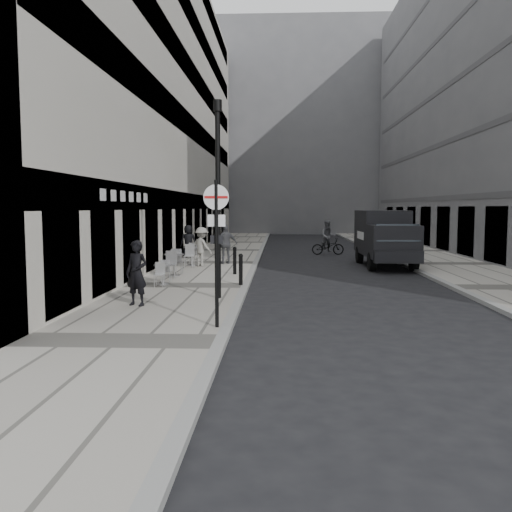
% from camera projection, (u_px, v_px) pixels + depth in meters
% --- Properties ---
extents(ground, '(120.00, 120.00, 0.00)m').
position_uv_depth(ground, '(199.00, 395.00, 7.90)').
color(ground, black).
rests_on(ground, ground).
extents(sidewalk, '(4.00, 60.00, 0.12)m').
position_uv_depth(sidewalk, '(214.00, 264.00, 25.90)').
color(sidewalk, '#ADA89C').
rests_on(sidewalk, ground).
extents(far_sidewalk, '(4.00, 60.00, 0.12)m').
position_uv_depth(far_sidewalk, '(447.00, 265.00, 25.41)').
color(far_sidewalk, '#ADA89C').
rests_on(far_sidewalk, ground).
extents(building_left, '(4.00, 45.00, 18.00)m').
position_uv_depth(building_left, '(158.00, 100.00, 31.75)').
color(building_left, beige).
rests_on(building_left, ground).
extents(building_right, '(6.00, 45.00, 20.00)m').
position_uv_depth(building_right, '(506.00, 79.00, 30.77)').
color(building_right, slate).
rests_on(building_right, ground).
extents(building_far, '(24.00, 16.00, 22.00)m').
position_uv_depth(building_far, '(283.00, 136.00, 62.58)').
color(building_far, slate).
rests_on(building_far, ground).
extents(walking_man, '(0.74, 0.61, 1.74)m').
position_uv_depth(walking_man, '(137.00, 273.00, 14.38)').
color(walking_man, black).
rests_on(walking_man, sidewalk).
extents(sign_post, '(0.55, 0.09, 3.19)m').
position_uv_depth(sign_post, '(216.00, 233.00, 11.66)').
color(sign_post, black).
rests_on(sign_post, sidewalk).
extents(lamppost, '(0.25, 0.25, 5.62)m').
position_uv_depth(lamppost, '(218.00, 189.00, 15.39)').
color(lamppost, black).
rests_on(lamppost, sidewalk).
extents(bollard_near, '(0.13, 0.13, 0.99)m').
position_uv_depth(bollard_near, '(241.00, 270.00, 18.27)').
color(bollard_near, black).
rests_on(bollard_near, sidewalk).
extents(bollard_far, '(0.13, 0.13, 1.01)m').
position_uv_depth(bollard_far, '(235.00, 261.00, 21.21)').
color(bollard_far, black).
rests_on(bollard_far, sidewalk).
extents(panel_van, '(2.11, 5.54, 2.60)m').
position_uv_depth(panel_van, '(384.00, 235.00, 25.01)').
color(panel_van, black).
rests_on(panel_van, ground).
extents(cyclist, '(1.90, 0.80, 1.99)m').
position_uv_depth(cyclist, '(328.00, 241.00, 31.35)').
color(cyclist, black).
rests_on(cyclist, ground).
extents(pedestrian_a, '(1.17, 0.79, 1.84)m').
position_uv_depth(pedestrian_a, '(226.00, 244.00, 25.15)').
color(pedestrian_a, '#4F4F53').
rests_on(pedestrian_a, sidewalk).
extents(pedestrian_b, '(1.29, 1.17, 1.74)m').
position_uv_depth(pedestrian_b, '(201.00, 247.00, 24.14)').
color(pedestrian_b, gray).
rests_on(pedestrian_b, sidewalk).
extents(pedestrian_c, '(0.97, 0.80, 1.72)m').
position_uv_depth(pedestrian_c, '(188.00, 241.00, 28.15)').
color(pedestrian_c, black).
rests_on(pedestrian_c, sidewalk).
extents(cafe_table_near, '(0.78, 1.75, 1.00)m').
position_uv_depth(cafe_table_near, '(174.00, 263.00, 20.66)').
color(cafe_table_near, '#ADADAF').
rests_on(cafe_table_near, sidewalk).
extents(cafe_table_mid, '(0.77, 1.74, 0.99)m').
position_uv_depth(cafe_table_mid, '(192.00, 255.00, 24.36)').
color(cafe_table_mid, silver).
rests_on(cafe_table_mid, sidewalk).
extents(cafe_table_far, '(0.62, 1.40, 0.80)m').
position_uv_depth(cafe_table_far, '(163.00, 273.00, 18.36)').
color(cafe_table_far, silver).
rests_on(cafe_table_far, sidewalk).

